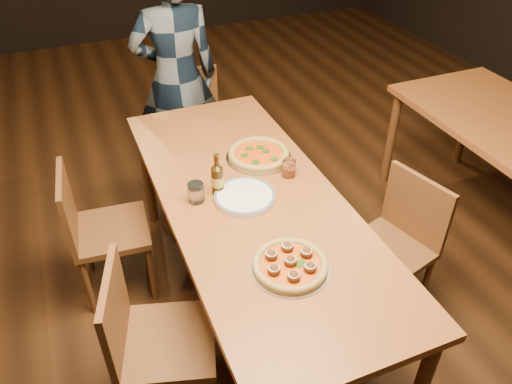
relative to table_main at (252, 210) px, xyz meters
name	(u,v)px	position (x,y,z in m)	size (l,w,h in m)	color
ground	(253,304)	(0.00, 0.00, -0.68)	(9.00, 9.00, 0.00)	black
table_main	(252,210)	(0.00, 0.00, 0.00)	(0.80, 2.00, 0.75)	brown
chair_main_nw	(167,341)	(-0.54, -0.38, -0.25)	(0.40, 0.40, 0.85)	brown
chair_main_sw	(111,230)	(-0.64, 0.43, -0.26)	(0.39, 0.39, 0.83)	brown
chair_main_e	(388,249)	(0.64, -0.25, -0.27)	(0.38, 0.38, 0.82)	brown
chair_end	(197,130)	(0.09, 1.26, -0.25)	(0.40, 0.40, 0.85)	brown
pizza_meatball	(290,264)	(-0.03, -0.48, 0.09)	(0.32, 0.32, 0.06)	#B7B7BF
pizza_margherita	(259,154)	(0.16, 0.31, 0.09)	(0.34, 0.34, 0.05)	#B7B7BF
plate_stack	(245,197)	(-0.04, 0.00, 0.09)	(0.28, 0.28, 0.03)	white
beer_bottle	(217,180)	(-0.13, 0.10, 0.15)	(0.06, 0.06, 0.21)	black
water_glass	(196,192)	(-0.25, 0.08, 0.12)	(0.08, 0.08, 0.09)	white
amber_glass	(289,168)	(0.24, 0.10, 0.12)	(0.07, 0.07, 0.09)	#9D3C11
diner	(176,78)	(0.00, 1.36, 0.11)	(0.58, 0.38, 1.58)	black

